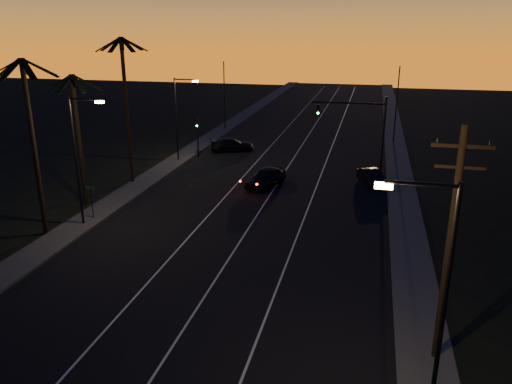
% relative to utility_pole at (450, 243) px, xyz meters
% --- Properties ---
extents(road, '(20.00, 170.00, 0.01)m').
position_rel_utility_pole_xyz_m(road, '(-11.60, 20.00, -5.31)').
color(road, black).
rests_on(road, ground).
extents(sidewalk_left, '(2.40, 170.00, 0.16)m').
position_rel_utility_pole_xyz_m(sidewalk_left, '(-22.80, 20.00, -5.24)').
color(sidewalk_left, '#343431').
rests_on(sidewalk_left, ground).
extents(sidewalk_right, '(2.40, 170.00, 0.16)m').
position_rel_utility_pole_xyz_m(sidewalk_right, '(-0.40, 20.00, -5.24)').
color(sidewalk_right, '#343431').
rests_on(sidewalk_right, ground).
extents(lane_stripe_left, '(0.12, 160.00, 0.01)m').
position_rel_utility_pole_xyz_m(lane_stripe_left, '(-14.60, 20.00, -5.30)').
color(lane_stripe_left, silver).
rests_on(lane_stripe_left, road).
extents(lane_stripe_mid, '(0.12, 160.00, 0.01)m').
position_rel_utility_pole_xyz_m(lane_stripe_mid, '(-11.10, 20.00, -5.30)').
color(lane_stripe_mid, silver).
rests_on(lane_stripe_mid, road).
extents(lane_stripe_right, '(0.12, 160.00, 0.01)m').
position_rel_utility_pole_xyz_m(lane_stripe_right, '(-7.60, 20.00, -5.30)').
color(lane_stripe_right, silver).
rests_on(lane_stripe_right, road).
extents(palm_near, '(4.25, 4.16, 11.53)m').
position_rel_utility_pole_xyz_m(palm_near, '(-24.20, 8.00, 1.76)').
color(palm_near, black).
rests_on(palm_near, ground).
extents(palm_mid, '(4.25, 4.16, 10.03)m').
position_rel_utility_pole_xyz_m(palm_mid, '(-24.80, 14.00, 0.94)').
color(palm_mid, black).
rests_on(palm_mid, ground).
extents(palm_far, '(4.25, 4.16, 12.53)m').
position_rel_utility_pole_xyz_m(palm_far, '(-23.80, 20.00, 2.30)').
color(palm_far, black).
rests_on(palm_far, ground).
extents(streetlight_left_near, '(2.55, 0.26, 9.00)m').
position_rel_utility_pole_xyz_m(streetlight_left_near, '(-22.30, 10.00, 0.01)').
color(streetlight_left_near, black).
rests_on(streetlight_left_near, ground).
extents(streetlight_left_far, '(2.55, 0.26, 8.50)m').
position_rel_utility_pole_xyz_m(streetlight_left_far, '(-22.29, 28.00, -0.25)').
color(streetlight_left_far, black).
rests_on(streetlight_left_far, ground).
extents(streetlight_right_near, '(2.55, 0.26, 9.00)m').
position_rel_utility_pole_xyz_m(streetlight_right_near, '(-0.90, -4.00, 0.01)').
color(streetlight_right_near, black).
rests_on(streetlight_right_near, ground).
extents(street_sign, '(0.70, 0.06, 2.60)m').
position_rel_utility_pole_xyz_m(street_sign, '(-22.40, 11.00, -3.66)').
color(street_sign, black).
rests_on(street_sign, ground).
extents(utility_pole, '(2.20, 0.28, 10.00)m').
position_rel_utility_pole_xyz_m(utility_pole, '(0.00, 0.00, 0.00)').
color(utility_pole, black).
rests_on(utility_pole, ground).
extents(signal_mast, '(7.10, 0.41, 7.00)m').
position_rel_utility_pole_xyz_m(signal_mast, '(-4.46, 29.99, -0.53)').
color(signal_mast, black).
rests_on(signal_mast, ground).
extents(signal_post, '(0.28, 0.37, 4.20)m').
position_rel_utility_pole_xyz_m(signal_post, '(-21.10, 29.98, -2.42)').
color(signal_post, black).
rests_on(signal_post, ground).
extents(far_pole_left, '(0.14, 0.14, 9.00)m').
position_rel_utility_pole_xyz_m(far_pole_left, '(-22.60, 45.00, -0.82)').
color(far_pole_left, black).
rests_on(far_pole_left, ground).
extents(far_pole_right, '(0.14, 0.14, 9.00)m').
position_rel_utility_pole_xyz_m(far_pole_right, '(-0.60, 42.00, -0.82)').
color(far_pole_right, black).
rests_on(far_pole_right, ground).
extents(lead_car, '(3.42, 5.62, 1.63)m').
position_rel_utility_pole_xyz_m(lead_car, '(-11.94, 21.69, -4.49)').
color(lead_car, black).
rests_on(lead_car, road).
extents(right_car, '(2.92, 4.32, 1.35)m').
position_rel_utility_pole_xyz_m(right_car, '(-2.91, 24.23, -4.63)').
color(right_car, black).
rests_on(right_car, road).
extents(cross_car, '(5.29, 3.86, 1.42)m').
position_rel_utility_pole_xyz_m(cross_car, '(-18.37, 33.53, -4.59)').
color(cross_car, black).
rests_on(cross_car, road).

